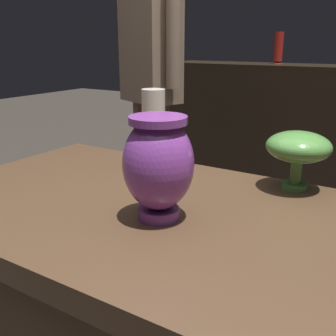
% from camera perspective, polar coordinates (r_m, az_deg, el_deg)
% --- Properties ---
extents(vase_centerpiece, '(0.14, 0.14, 0.21)m').
position_cam_1_polar(vase_centerpiece, '(0.78, -1.38, 0.58)').
color(vase_centerpiece, '#7A388E').
rests_on(vase_centerpiece, display_plinth).
extents(vase_tall_behind, '(0.08, 0.08, 0.22)m').
position_cam_1_polar(vase_tall_behind, '(1.10, -2.03, 5.12)').
color(vase_tall_behind, silver).
rests_on(vase_tall_behind, display_plinth).
extents(vase_right_accent, '(0.15, 0.15, 0.14)m').
position_cam_1_polar(vase_right_accent, '(1.00, 17.95, 2.66)').
color(vase_right_accent, '#477A38').
rests_on(vase_right_accent, display_plinth).
extents(shelf_vase_left, '(0.07, 0.07, 0.22)m').
position_cam_1_polar(shelf_vase_left, '(3.09, 15.35, 16.05)').
color(shelf_vase_left, red).
rests_on(shelf_vase_left, back_display_shelf).
extents(visitor_near_left, '(0.44, 0.29, 1.72)m').
position_cam_1_polar(visitor_near_left, '(2.07, -2.50, 14.05)').
color(visitor_near_left, brown).
rests_on(visitor_near_left, ground_plane).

